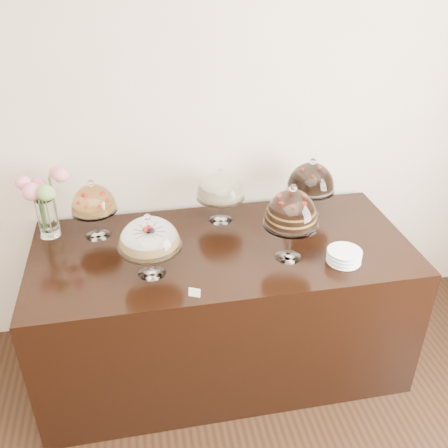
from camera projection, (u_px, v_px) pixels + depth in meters
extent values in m
cube|color=beige|center=(162.00, 119.00, 3.02)|extent=(5.00, 0.04, 3.00)
cube|color=black|center=(223.00, 306.00, 3.13)|extent=(2.20, 1.00, 0.90)
cone|color=white|center=(152.00, 271.00, 2.67)|extent=(0.15, 0.15, 0.02)
cylinder|color=white|center=(151.00, 258.00, 2.63)|extent=(0.03, 0.03, 0.14)
cylinder|color=white|center=(150.00, 246.00, 2.59)|extent=(0.33, 0.33, 0.01)
cylinder|color=tan|center=(149.00, 241.00, 2.57)|extent=(0.27, 0.27, 0.05)
sphere|color=red|center=(162.00, 231.00, 2.59)|extent=(0.02, 0.02, 0.02)
sphere|color=red|center=(138.00, 231.00, 2.59)|extent=(0.02, 0.02, 0.02)
sphere|color=red|center=(146.00, 242.00, 2.49)|extent=(0.02, 0.02, 0.02)
sphere|color=white|center=(147.00, 218.00, 2.50)|extent=(0.04, 0.04, 0.04)
cone|color=white|center=(288.00, 255.00, 2.80)|extent=(0.15, 0.15, 0.02)
cylinder|color=white|center=(289.00, 239.00, 2.75)|extent=(0.03, 0.03, 0.19)
cylinder|color=white|center=(291.00, 224.00, 2.70)|extent=(0.30, 0.30, 0.01)
cylinder|color=black|center=(291.00, 214.00, 2.67)|extent=(0.22, 0.22, 0.10)
sphere|color=red|center=(301.00, 202.00, 2.66)|extent=(0.02, 0.02, 0.02)
sphere|color=red|center=(291.00, 199.00, 2.69)|extent=(0.02, 0.02, 0.02)
sphere|color=red|center=(282.00, 201.00, 2.67)|extent=(0.02, 0.02, 0.02)
sphere|color=red|center=(282.00, 207.00, 2.61)|extent=(0.02, 0.02, 0.02)
sphere|color=red|center=(293.00, 210.00, 2.59)|extent=(0.02, 0.02, 0.02)
sphere|color=red|center=(303.00, 207.00, 2.61)|extent=(0.02, 0.02, 0.02)
sphere|color=white|center=(293.00, 188.00, 2.59)|extent=(0.04, 0.04, 0.04)
cone|color=white|center=(221.00, 218.00, 3.17)|extent=(0.15, 0.15, 0.02)
cylinder|color=white|center=(221.00, 207.00, 3.12)|extent=(0.03, 0.03, 0.14)
cylinder|color=white|center=(221.00, 196.00, 3.09)|extent=(0.31, 0.31, 0.01)
cylinder|color=beige|center=(221.00, 190.00, 3.07)|extent=(0.24, 0.24, 0.07)
sphere|color=white|center=(220.00, 172.00, 3.00)|extent=(0.04, 0.04, 0.04)
cone|color=white|center=(308.00, 213.00, 3.23)|extent=(0.15, 0.15, 0.02)
cylinder|color=white|center=(309.00, 200.00, 3.18)|extent=(0.03, 0.03, 0.16)
cylinder|color=white|center=(310.00, 189.00, 3.14)|extent=(0.31, 0.31, 0.01)
cylinder|color=black|center=(311.00, 182.00, 3.11)|extent=(0.24, 0.24, 0.09)
sphere|color=red|center=(320.00, 172.00, 3.11)|extent=(0.02, 0.02, 0.02)
sphere|color=red|center=(302.00, 172.00, 3.12)|extent=(0.02, 0.02, 0.02)
sphere|color=red|center=(313.00, 178.00, 3.03)|extent=(0.02, 0.02, 0.02)
sphere|color=white|center=(313.00, 161.00, 3.04)|extent=(0.04, 0.04, 0.04)
cone|color=white|center=(98.00, 233.00, 3.01)|extent=(0.15, 0.15, 0.02)
cylinder|color=white|center=(96.00, 221.00, 2.96)|extent=(0.03, 0.03, 0.15)
cylinder|color=white|center=(94.00, 210.00, 2.92)|extent=(0.27, 0.27, 0.01)
cylinder|color=#B27D34|center=(94.00, 206.00, 2.91)|extent=(0.22, 0.22, 0.04)
sphere|color=red|center=(104.00, 199.00, 2.92)|extent=(0.02, 0.02, 0.02)
sphere|color=red|center=(96.00, 197.00, 2.95)|extent=(0.02, 0.02, 0.02)
sphere|color=red|center=(86.00, 199.00, 2.92)|extent=(0.02, 0.02, 0.02)
sphere|color=red|center=(83.00, 204.00, 2.87)|extent=(0.02, 0.02, 0.02)
sphere|color=red|center=(90.00, 207.00, 2.84)|extent=(0.02, 0.02, 0.02)
sphere|color=red|center=(101.00, 204.00, 2.87)|extent=(0.02, 0.02, 0.02)
sphere|color=white|center=(90.00, 183.00, 2.83)|extent=(0.04, 0.04, 0.04)
cylinder|color=white|center=(47.00, 217.00, 2.96)|extent=(0.11, 0.11, 0.24)
cylinder|color=#476B2D|center=(55.00, 203.00, 2.91)|extent=(0.01, 0.01, 0.35)
sphere|color=pink|center=(60.00, 175.00, 2.83)|extent=(0.09, 0.09, 0.09)
cylinder|color=#476B2D|center=(53.00, 201.00, 2.97)|extent=(0.01, 0.01, 0.31)
sphere|color=pink|center=(57.00, 173.00, 2.95)|extent=(0.08, 0.08, 0.08)
cylinder|color=#476B2D|center=(44.00, 207.00, 2.96)|extent=(0.01, 0.01, 0.26)
sphere|color=pink|center=(38.00, 184.00, 2.93)|extent=(0.09, 0.09, 0.09)
cylinder|color=#476B2D|center=(37.00, 207.00, 2.90)|extent=(0.01, 0.01, 0.32)
sphere|color=pink|center=(23.00, 183.00, 2.81)|extent=(0.08, 0.08, 0.08)
cylinder|color=#476B2D|center=(41.00, 211.00, 2.89)|extent=(0.01, 0.01, 0.29)
sphere|color=pink|center=(32.00, 192.00, 2.78)|extent=(0.11, 0.11, 0.11)
cylinder|color=#476B2D|center=(48.00, 212.00, 2.88)|extent=(0.01, 0.01, 0.29)
sphere|color=#6F9A4A|center=(46.00, 193.00, 2.77)|extent=(0.09, 0.09, 0.09)
cylinder|color=white|center=(343.00, 261.00, 2.77)|extent=(0.18, 0.18, 0.01)
cylinder|color=white|center=(344.00, 260.00, 2.76)|extent=(0.17, 0.17, 0.01)
cylinder|color=white|center=(344.00, 258.00, 2.76)|extent=(0.18, 0.18, 0.01)
cylinder|color=white|center=(344.00, 256.00, 2.75)|extent=(0.17, 0.17, 0.01)
cylinder|color=white|center=(344.00, 255.00, 2.75)|extent=(0.18, 0.18, 0.01)
cylinder|color=white|center=(345.00, 253.00, 2.74)|extent=(0.17, 0.17, 0.01)
cylinder|color=white|center=(345.00, 251.00, 2.73)|extent=(0.18, 0.18, 0.01)
cube|color=white|center=(194.00, 292.00, 2.50)|extent=(0.06, 0.04, 0.04)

